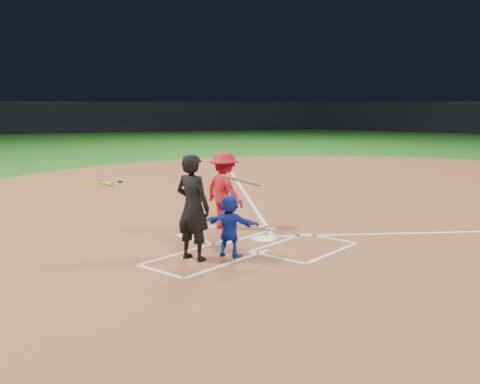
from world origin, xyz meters
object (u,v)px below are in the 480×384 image
Objects in this scene: on_deck_circle at (107,183)px; batter_at_plate at (224,191)px; home_plate at (264,239)px; catcher at (230,226)px; umpire at (193,207)px.

batter_at_plate is at bearing -18.77° from on_deck_circle.
batter_at_plate is (-1.25, 0.21, 0.84)m from home_plate.
catcher reaches higher than on_deck_circle.
catcher is at bearing -129.67° from umpire.
catcher is (9.29, -4.23, 0.56)m from on_deck_circle.
catcher is 0.76m from umpire.
on_deck_circle is 10.16m from umpire.
on_deck_circle is 1.51× the size of catcher.
batter_at_plate reaches higher than home_plate.
home_plate is at bearing -17.55° from on_deck_circle.
umpire is 1.10× the size of batter_at_plate.
umpire is (-0.09, -1.93, 0.92)m from home_plate.
catcher is at bearing -46.29° from batter_at_plate.
home_plate is 1.52m from batter_at_plate.
batter_at_plate is at bearing -9.66° from home_plate.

